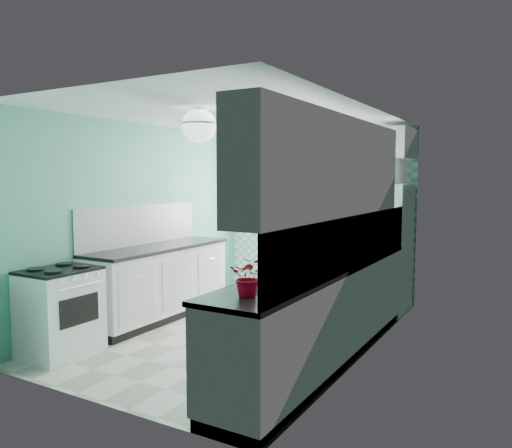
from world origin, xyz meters
The scene contains 26 objects.
floor centered at (0.00, 0.00, -0.01)m, with size 3.00×4.40×0.02m, color silver.
ceiling centered at (0.00, 0.00, 2.51)m, with size 3.00×4.40×0.02m, color white.
wall_back centered at (0.00, 2.21, 1.25)m, with size 3.00×0.02×2.50m, color #56AA95.
wall_front centered at (0.00, -2.21, 1.25)m, with size 3.00×0.02×2.50m, color #56AA95.
wall_left centered at (-1.51, 0.00, 1.25)m, with size 0.02×4.40×2.50m, color #56AA95.
wall_right centered at (1.51, 0.00, 1.25)m, with size 0.02×4.40×2.50m, color #56AA95.
accent_wall centered at (0.00, 2.19, 1.25)m, with size 3.00×0.01×2.50m, color #60C3AF.
window centered at (-0.35, 2.16, 1.55)m, with size 1.04×0.05×1.44m.
backsplash_right centered at (1.49, -0.40, 1.20)m, with size 0.02×3.60×0.51m, color white.
backsplash_left centered at (-1.49, -0.07, 1.20)m, with size 0.02×2.15×0.51m, color white.
upper_cabinets_right centered at (1.33, -0.60, 1.90)m, with size 0.33×3.20×0.90m, color white.
upper_cabinet_fridge centered at (1.30, 1.83, 2.25)m, with size 0.40×0.74×0.40m, color white.
ceiling_light centered at (0.00, -0.80, 2.32)m, with size 0.34×0.34×0.35m.
base_cabinets_right centered at (1.20, -0.40, 0.45)m, with size 0.60×3.60×0.90m, color white.
countertop_right centered at (1.19, -0.40, 0.92)m, with size 0.63×3.60×0.04m, color black.
base_cabinets_left centered at (-1.20, -0.07, 0.45)m, with size 0.60×2.15×0.90m, color white.
countertop_left centered at (-1.19, -0.07, 0.92)m, with size 0.63×2.15×0.04m, color black.
fridge centered at (1.11, 1.79, 0.86)m, with size 0.75×0.74×1.72m.
stove centered at (-1.20, -1.58, 0.45)m, with size 0.58×0.72×0.86m.
sink centered at (1.20, 0.65, 0.93)m, with size 0.50×0.42×0.53m.
rug centered at (0.12, -0.13, 0.01)m, with size 0.72×1.02×0.02m, color maroon.
dish_towel centered at (0.89, 0.76, 0.48)m, with size 0.01×0.22×0.32m, color #54A5A4.
fruit_bowl centered at (1.20, -1.47, 0.98)m, with size 0.30×0.30×0.08m, color white.
potted_plant centered at (1.20, -1.84, 1.09)m, with size 0.26×0.23×0.29m, color #9F140F.
soap_bottle centered at (1.25, 0.83, 1.05)m, with size 0.10×0.10×0.21m, color #86AEB7.
microwave centered at (1.11, 1.79, 1.89)m, with size 0.59×0.40×0.33m, color white.
Camera 1 is at (3.02, -4.89, 1.80)m, focal length 35.00 mm.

